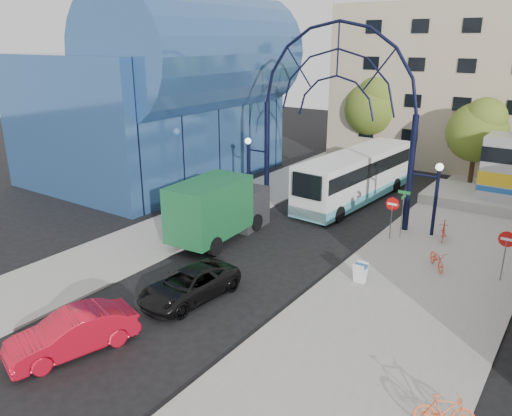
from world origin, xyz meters
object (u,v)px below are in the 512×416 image
Objects in this scene: bike_far_b at (444,411)px; city_bus at (356,176)px; do_not_enter_sign at (506,244)px; bike_near_a at (437,259)px; sandwich_board at (360,270)px; gateway_arch at (337,82)px; bike_near_b at (444,230)px; street_name_sign at (403,204)px; tree_north_b at (374,105)px; tree_north_a at (479,129)px; stop_sign at (392,208)px; green_truck at (219,208)px; black_suv at (189,285)px; red_sedan at (72,333)px.

city_bus is at bearing 3.83° from bike_far_b.
do_not_enter_sign is 3.22m from bike_near_a.
bike_far_b is (5.77, -7.17, -0.09)m from sandwich_board.
bike_near_b is at bearing -2.34° from gateway_arch.
tree_north_b reaches higher than street_name_sign.
bike_near_a is (2.91, -2.95, -1.53)m from street_name_sign.
street_name_sign is 0.22× the size of city_bus.
bike_near_b is at bearing -84.43° from tree_north_a.
bike_far_b is at bearing -63.51° from stop_sign.
bike_near_a is 11.31m from bike_far_b.
tree_north_a is (6.12, 11.93, -3.95)m from gateway_arch.
tree_north_b is (-3.88, 15.93, -3.29)m from gateway_arch.
bike_near_b reaches higher than bike_near_a.
tree_north_a is 3.83× the size of bike_near_a.
green_truck reaches higher than black_suv.
red_sedan is at bearing -128.49° from do_not_enter_sign.
stop_sign reaches higher than bike_far_b.
sandwich_board is 0.12× the size of tree_north_b.
street_name_sign is at bearing 87.68° from red_sedan.
stop_sign is 9.77m from green_truck.
black_suv is (-11.07, -9.59, -1.30)m from do_not_enter_sign.
sandwich_board is at bearing -91.50° from tree_north_a.
tree_north_b reaches higher than bike_near_a.
stop_sign is 0.74m from street_name_sign.
bike_far_b is (11.37, -15.19, -7.90)m from gateway_arch.
tree_north_a is at bearing 107.03° from do_not_enter_sign.
bike_near_a is (11.99, -20.28, -4.67)m from tree_north_b.
bike_near_a is at bearing 75.18° from red_sedan.
green_truck reaches higher than red_sedan.
black_suv is (3.44, -6.45, -1.12)m from green_truck.
tree_north_a is (1.32, 13.93, 2.61)m from stop_sign.
tree_north_a is at bearing 59.56° from green_truck.
gateway_arch reaches higher than sandwich_board.
green_truck reaches higher than bike_near_a.
tree_north_b reaches higher than stop_sign.
bike_near_b is (1.71, 7.72, -0.09)m from sandwich_board.
gateway_arch is 5.46× the size of stop_sign.
stop_sign is at bearing -157.36° from bike_near_b.
city_bus is (0.01, 3.90, -6.73)m from gateway_arch.
gateway_arch is 16.72m from tree_north_b.
stop_sign is 0.34× the size of green_truck.
green_truck reaches higher than street_name_sign.
tree_north_b is 13.09m from city_bus.
bike_far_b reaches higher than sandwich_board.
city_bus is (-4.79, 5.90, -0.17)m from stop_sign.
sandwich_board is at bearing 11.92° from bike_far_b.
tree_north_b is (-8.68, 17.93, 3.27)m from stop_sign.
red_sedan is (-11.92, -14.99, -1.20)m from do_not_enter_sign.
bike_near_b is (2.11, 1.10, -1.47)m from street_name_sign.
street_name_sign reaches higher than black_suv.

